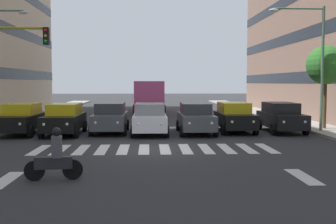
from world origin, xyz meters
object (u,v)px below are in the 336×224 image
Objects in this scene: car_5 at (64,119)px; motorcycle_with_rider at (55,159)px; car_3 at (150,118)px; street_lamp_left at (313,54)px; car_1 at (234,117)px; bus_behind_traffic at (149,93)px; street_tree_1 at (326,65)px; car_2 at (196,118)px; car_4 at (110,117)px; car_6 at (22,118)px; car_0 at (281,117)px.

motorcycle_with_rider is (-1.88, 10.83, -0.24)m from car_5.
street_lamp_left is (-9.24, -0.06, 3.60)m from car_3.
car_1 is 15.86m from bus_behind_traffic.
street_lamp_left is 1.71m from street_tree_1.
street_lamp_left reaches higher than motorcycle_with_rider.
car_2 is 2.62m from car_3.
car_2 is 0.90× the size of street_tree_1.
motorcycle_with_rider is at bearing 87.13° from car_4.
street_tree_1 is at bearing -138.15° from motorcycle_with_rider.
bus_behind_traffic is at bearing -80.59° from car_2.
car_5 is at bearing 4.06° from street_tree_1.
bus_behind_traffic is (4.95, -15.03, 0.97)m from car_1.
car_2 is 1.00× the size of car_5.
car_2 is 0.63× the size of street_lamp_left.
car_3 is 1.00× the size of car_4.
car_1 is 6.27m from street_tree_1.
street_lamp_left reaches higher than car_6.
car_4 is at bearing 1.33° from street_tree_1.
car_3 and car_5 have the same top height.
car_4 is 12.08m from street_lamp_left.
street_lamp_left is at bearing 179.04° from car_6.
car_3 is at bearing 90.00° from bus_behind_traffic.
car_1 and car_2 have the same top height.
bus_behind_traffic is (0.00, -15.96, 0.97)m from car_3.
street_lamp_left is at bearing 156.95° from car_0.
motorcycle_with_rider is 0.35× the size of street_tree_1.
street_lamp_left is (-9.24, 15.89, 2.62)m from bus_behind_traffic.
car_5 is at bearing -0.68° from car_3.
street_tree_1 is at bearing -138.46° from street_lamp_left.
car_4 reaches higher than motorcycle_with_rider.
motorcycle_with_rider is 18.14m from street_tree_1.
bus_behind_traffic is at bearing -96.08° from motorcycle_with_rider.
motorcycle_with_rider is at bearing 75.20° from car_3.
car_0 is 3.98m from street_lamp_left.
car_0 is 0.42× the size of bus_behind_traffic.
car_1 is at bearing -177.24° from car_6.
car_1 is at bearing -11.31° from street_lamp_left.
car_4 is (4.87, -0.61, 0.00)m from car_2.
car_0 is at bearing 179.36° from car_4.
car_0 is 15.59m from motorcycle_with_rider.
car_1 is 5.66m from street_lamp_left.
car_2 is at bearing 5.63° from car_0.
car_6 is 0.63× the size of street_lamp_left.
car_0 is 0.90× the size of street_tree_1.
car_4 is at bearing -3.85° from street_lamp_left.
motorcycle_with_rider is (-4.29, 11.11, -0.24)m from car_6.
car_0 is 1.00× the size of car_6.
car_5 is at bearing 173.34° from car_6.
motorcycle_with_rider is (5.45, 11.00, -0.24)m from car_2.
car_3 is at bearing -104.80° from motorcycle_with_rider.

